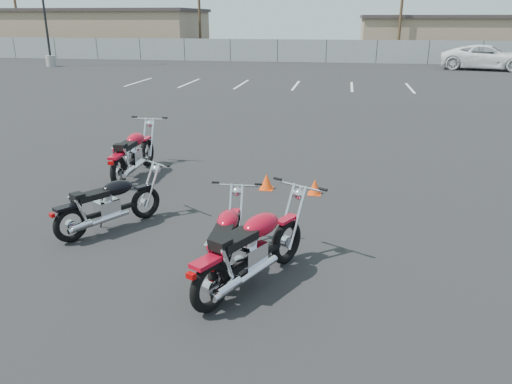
% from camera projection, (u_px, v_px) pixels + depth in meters
% --- Properties ---
extents(ground, '(120.00, 120.00, 0.00)m').
position_uv_depth(ground, '(238.00, 240.00, 8.28)').
color(ground, black).
rests_on(ground, ground).
extents(motorcycle_front_red, '(0.93, 2.41, 1.18)m').
position_uv_depth(motorcycle_front_red, '(133.00, 153.00, 11.46)').
color(motorcycle_front_red, black).
rests_on(motorcycle_front_red, ground).
extents(motorcycle_second_black, '(1.53, 1.95, 1.03)m').
position_uv_depth(motorcycle_second_black, '(109.00, 204.00, 8.55)').
color(motorcycle_second_black, black).
rests_on(motorcycle_second_black, ground).
extents(motorcycle_third_red, '(0.81, 2.10, 1.03)m').
position_uv_depth(motorcycle_third_red, '(226.00, 241.00, 7.15)').
color(motorcycle_third_red, black).
rests_on(motorcycle_third_red, ground).
extents(motorcycle_rear_red, '(1.57, 2.32, 1.19)m').
position_uv_depth(motorcycle_rear_red, '(252.00, 249.00, 6.72)').
color(motorcycle_rear_red, black).
rests_on(motorcycle_rear_red, ground).
extents(training_cone_near, '(0.27, 0.27, 0.32)m').
position_uv_depth(training_cone_near, '(315.00, 187.00, 10.39)').
color(training_cone_near, '#FF480D').
rests_on(training_cone_near, ground).
extents(training_cone_extra, '(0.29, 0.29, 0.34)m').
position_uv_depth(training_cone_extra, '(266.00, 181.00, 10.69)').
color(training_cone_extra, '#FF480D').
rests_on(training_cone_extra, ground).
extents(light_pole_west, '(0.80, 0.70, 11.46)m').
position_uv_depth(light_pole_west, '(46.00, 23.00, 36.47)').
color(light_pole_west, gray).
rests_on(light_pole_west, ground).
extents(chainlink_fence, '(80.06, 0.06, 1.80)m').
position_uv_depth(chainlink_fence, '(326.00, 51.00, 40.52)').
color(chainlink_fence, gray).
rests_on(chainlink_fence, ground).
extents(tan_building_west, '(18.40, 10.40, 4.30)m').
position_uv_depth(tan_building_west, '(110.00, 31.00, 50.18)').
color(tan_building_west, '#8E785B').
rests_on(tan_building_west, ground).
extents(tan_building_east, '(14.40, 9.40, 3.70)m').
position_uv_depth(tan_building_east, '(438.00, 36.00, 46.94)').
color(tan_building_east, '#8E785B').
rests_on(tan_building_east, ground).
extents(utility_pole_a, '(1.80, 0.24, 9.00)m').
position_uv_depth(utility_pole_a, '(15.00, 4.00, 47.85)').
color(utility_pole_a, '#402E1D').
rests_on(utility_pole_a, ground).
extents(utility_pole_b, '(1.80, 0.24, 9.00)m').
position_uv_depth(utility_pole_b, '(199.00, 4.00, 45.86)').
color(utility_pole_b, '#402E1D').
rests_on(utility_pole_b, ground).
extents(utility_pole_c, '(1.80, 0.24, 9.00)m').
position_uv_depth(utility_pole_c, '(402.00, 2.00, 42.01)').
color(utility_pole_c, '#402E1D').
rests_on(utility_pole_c, ground).
extents(parking_line_stripes, '(15.12, 4.00, 0.01)m').
position_uv_depth(parking_line_stripes, '(268.00, 85.00, 27.28)').
color(parking_line_stripes, silver).
rests_on(parking_line_stripes, ground).
extents(white_van, '(4.44, 7.49, 2.67)m').
position_uv_depth(white_van, '(488.00, 50.00, 34.70)').
color(white_van, white).
rests_on(white_van, ground).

